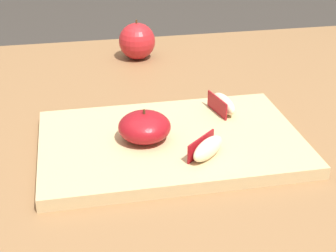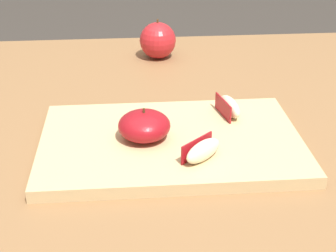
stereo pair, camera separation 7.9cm
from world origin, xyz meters
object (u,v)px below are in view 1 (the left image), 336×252
at_px(apple_wedge_right, 223,104).
at_px(whole_apple_crimson, 137,41).
at_px(cutting_board, 168,143).
at_px(apple_wedge_middle, 207,148).
at_px(apple_half_skin_up, 144,127).

relative_size(apple_wedge_right, whole_apple_crimson, 0.80).
xyz_separation_m(cutting_board, apple_wedge_right, (0.11, 0.07, 0.02)).
bearing_deg(whole_apple_crimson, apple_wedge_middle, -86.30).
distance_m(apple_half_skin_up, whole_apple_crimson, 0.42).
relative_size(apple_wedge_middle, whole_apple_crimson, 0.74).
height_order(apple_half_skin_up, whole_apple_crimson, whole_apple_crimson).
height_order(cutting_board, apple_half_skin_up, apple_half_skin_up).
xyz_separation_m(apple_half_skin_up, apple_wedge_middle, (0.08, -0.07, -0.01)).
xyz_separation_m(cutting_board, whole_apple_crimson, (0.01, 0.42, 0.03)).
bearing_deg(apple_wedge_middle, apple_half_skin_up, 138.71).
bearing_deg(apple_wedge_right, apple_wedge_middle, -114.90).
height_order(cutting_board, apple_wedge_right, apple_wedge_right).
height_order(apple_wedge_middle, apple_wedge_right, same).
xyz_separation_m(apple_half_skin_up, apple_wedge_right, (0.15, 0.07, -0.01)).
bearing_deg(whole_apple_crimson, cutting_board, -91.68).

